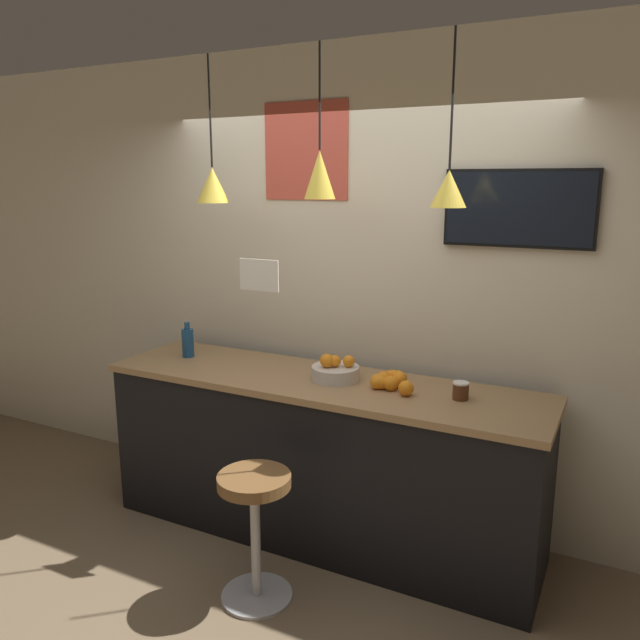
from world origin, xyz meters
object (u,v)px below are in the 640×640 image
(bar_stool, at_px, (255,512))
(mounted_tv, at_px, (519,209))
(fruit_bowl, at_px, (335,371))
(juice_bottle, at_px, (188,342))
(spread_jar, at_px, (461,391))

(bar_stool, distance_m, mounted_tv, 2.08)
(mounted_tv, bearing_deg, fruit_bowl, -157.48)
(juice_bottle, bearing_deg, spread_jar, 0.00)
(fruit_bowl, bearing_deg, spread_jar, 0.18)
(mounted_tv, bearing_deg, spread_jar, -114.55)
(spread_jar, bearing_deg, fruit_bowl, -179.82)
(fruit_bowl, distance_m, juice_bottle, 1.06)
(bar_stool, xyz_separation_m, spread_jar, (0.82, 0.72, 0.55))
(bar_stool, height_order, juice_bottle, juice_bottle)
(bar_stool, bearing_deg, spread_jar, 41.09)
(spread_jar, height_order, mounted_tv, mounted_tv)
(spread_jar, bearing_deg, bar_stool, -138.91)
(juice_bottle, bearing_deg, fruit_bowl, -0.12)
(fruit_bowl, xyz_separation_m, mounted_tv, (0.89, 0.37, 0.92))
(spread_jar, relative_size, mounted_tv, 0.12)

